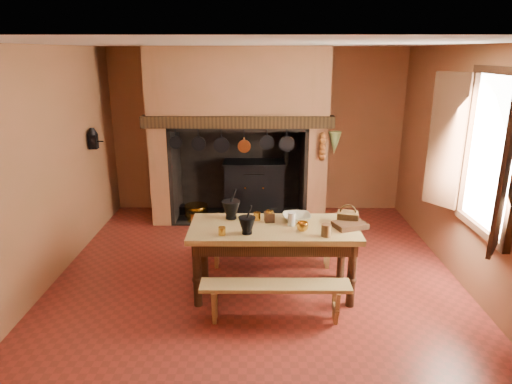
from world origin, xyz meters
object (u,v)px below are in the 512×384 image
mixing_bowl (297,218)px  work_table (274,237)px  bench_front (275,293)px  wicker_basket (348,217)px  iron_range (255,187)px  coffee_grinder (269,216)px

mixing_bowl → work_table: bearing=-148.4°
bench_front → wicker_basket: bearing=40.7°
iron_range → mixing_bowl: size_ratio=4.84×
iron_range → bench_front: 3.34m
bench_front → mixing_bowl: 1.00m
work_table → wicker_basket: (0.85, 0.11, 0.20)m
iron_range → bench_front: iron_range is taller
work_table → iron_range: bearing=95.1°
work_table → bench_front: work_table is taller
coffee_grinder → iron_range: bearing=87.2°
coffee_grinder → wicker_basket: size_ratio=0.63×
iron_range → wicker_basket: bearing=-67.2°
coffee_grinder → wicker_basket: bearing=-9.8°
iron_range → coffee_grinder: size_ratio=9.36×
iron_range → coffee_grinder: 2.59m
coffee_grinder → bench_front: bearing=-93.5°
mixing_bowl → wicker_basket: (0.58, -0.06, 0.03)m
iron_range → work_table: iron_range is taller
work_table → bench_front: 0.73m
mixing_bowl → wicker_basket: 0.59m
work_table → mixing_bowl: size_ratio=5.77×
mixing_bowl → wicker_basket: wicker_basket is taller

